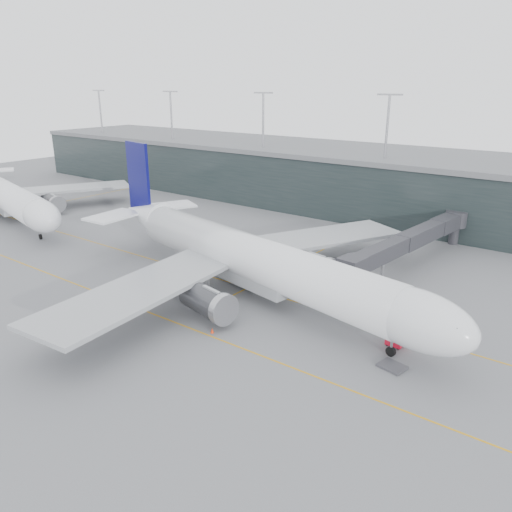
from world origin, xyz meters
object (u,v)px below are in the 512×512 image
Objects in this scene: main_aircraft at (252,259)px; jet_bridge at (420,234)px; second_aircraft at (5,195)px; gse_cart at (395,341)px.

main_aircraft is 1.63× the size of jet_bridge.
main_aircraft is 77.55m from second_aircraft.
jet_bridge is 97.61m from second_aircraft.
main_aircraft is 34.99m from jet_bridge.
jet_bridge is at bearing 75.06° from main_aircraft.
gse_cart is at bearing 10.80° from second_aircraft.
main_aircraft is at bearing 177.10° from gse_cart.
main_aircraft reaches higher than gse_cart.
second_aircraft is (-77.54, 1.49, -0.31)m from main_aircraft.
jet_bridge reaches higher than gse_cart.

